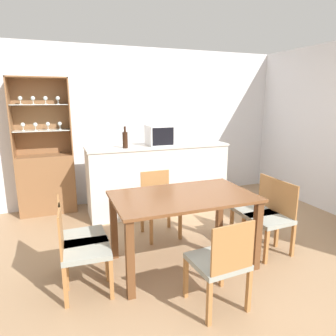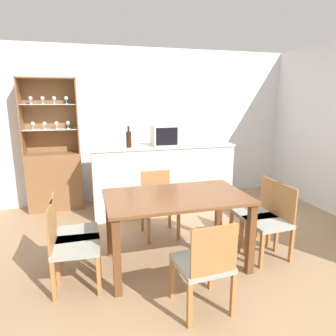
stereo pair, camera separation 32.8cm
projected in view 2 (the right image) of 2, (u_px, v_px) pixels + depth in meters
name	position (u px, v px, depth m)	size (l,w,h in m)	color
ground_plane	(202.00, 277.00, 2.97)	(18.00, 18.00, 0.00)	#A37F5B
wall_back	(146.00, 126.00, 5.15)	(6.80, 0.06, 2.55)	silver
kitchen_counter	(163.00, 178.00, 4.68)	(2.16, 0.60, 1.05)	silver
display_cabinet	(55.00, 172.00, 4.72)	(0.82, 0.35, 2.03)	brown
dining_table	(176.00, 207.00, 3.08)	(1.44, 0.86, 0.77)	brown
dining_chair_head_far	(159.00, 203.00, 3.84)	(0.43, 0.43, 0.81)	#999E93
dining_chair_side_right_near	(270.00, 221.00, 3.29)	(0.45, 0.45, 0.81)	#999E93
dining_chair_side_left_far	(72.00, 234.00, 2.98)	(0.43, 0.43, 0.81)	#999E93
dining_chair_side_left_near	(72.00, 246.00, 2.74)	(0.44, 0.44, 0.81)	#999E93
dining_chair_head_near	(204.00, 264.00, 2.42)	(0.45, 0.45, 0.81)	#999E93
dining_chair_side_right_far	(257.00, 213.00, 3.53)	(0.43, 0.43, 0.81)	#999E93
microwave	(168.00, 135.00, 4.52)	(0.51, 0.36, 0.30)	silver
wine_bottle	(129.00, 139.00, 4.27)	(0.07, 0.07, 0.31)	black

